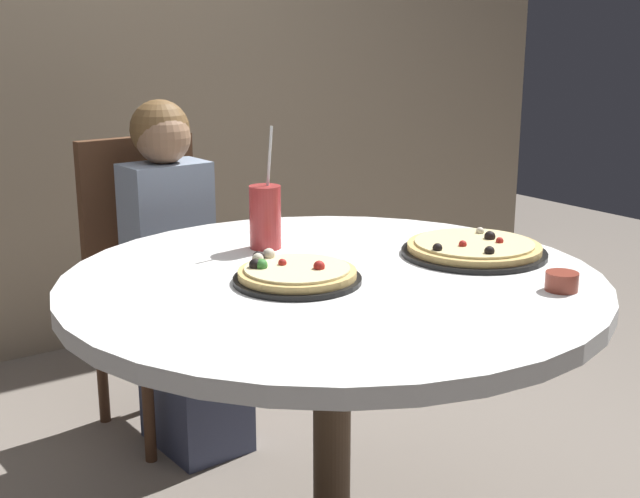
{
  "coord_description": "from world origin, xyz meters",
  "views": [
    {
      "loc": [
        -1.05,
        -1.47,
        1.29
      ],
      "look_at": [
        0.0,
        0.05,
        0.8
      ],
      "focal_mm": 46.92,
      "sensor_mm": 36.0,
      "label": 1
    }
  ],
  "objects_px": {
    "dining_table": "(332,315)",
    "soda_cup": "(265,217)",
    "pizza_cheese": "(474,249)",
    "sauce_bowl": "(562,281)",
    "pizza_veggie": "(295,274)",
    "diner_child": "(181,295)",
    "chair_wooden": "(154,268)"
  },
  "relations": [
    {
      "from": "dining_table",
      "to": "soda_cup",
      "type": "bearing_deg",
      "value": 89.88
    },
    {
      "from": "dining_table",
      "to": "pizza_veggie",
      "type": "bearing_deg",
      "value": 176.0
    },
    {
      "from": "diner_child",
      "to": "soda_cup",
      "type": "height_order",
      "value": "diner_child"
    },
    {
      "from": "diner_child",
      "to": "soda_cup",
      "type": "bearing_deg",
      "value": -90.39
    },
    {
      "from": "dining_table",
      "to": "pizza_veggie",
      "type": "relative_size",
      "value": 4.31
    },
    {
      "from": "soda_cup",
      "to": "sauce_bowl",
      "type": "distance_m",
      "value": 0.74
    },
    {
      "from": "pizza_cheese",
      "to": "sauce_bowl",
      "type": "distance_m",
      "value": 0.32
    },
    {
      "from": "pizza_veggie",
      "to": "dining_table",
      "type": "bearing_deg",
      "value": -4.0
    },
    {
      "from": "dining_table",
      "to": "soda_cup",
      "type": "distance_m",
      "value": 0.34
    },
    {
      "from": "chair_wooden",
      "to": "sauce_bowl",
      "type": "distance_m",
      "value": 1.43
    },
    {
      "from": "dining_table",
      "to": "diner_child",
      "type": "xyz_separation_m",
      "value": [
        0.0,
        0.82,
        -0.17
      ]
    },
    {
      "from": "dining_table",
      "to": "chair_wooden",
      "type": "xyz_separation_m",
      "value": [
        -0.01,
        1.0,
        -0.12
      ]
    },
    {
      "from": "dining_table",
      "to": "soda_cup",
      "type": "height_order",
      "value": "soda_cup"
    },
    {
      "from": "diner_child",
      "to": "pizza_cheese",
      "type": "xyz_separation_m",
      "value": [
        0.38,
        -0.88,
        0.28
      ]
    },
    {
      "from": "soda_cup",
      "to": "chair_wooden",
      "type": "bearing_deg",
      "value": 90.46
    },
    {
      "from": "dining_table",
      "to": "chair_wooden",
      "type": "bearing_deg",
      "value": 90.29
    },
    {
      "from": "sauce_bowl",
      "to": "dining_table",
      "type": "bearing_deg",
      "value": 132.17
    },
    {
      "from": "chair_wooden",
      "to": "sauce_bowl",
      "type": "bearing_deg",
      "value": -76.1
    },
    {
      "from": "pizza_cheese",
      "to": "soda_cup",
      "type": "height_order",
      "value": "soda_cup"
    },
    {
      "from": "pizza_veggie",
      "to": "sauce_bowl",
      "type": "bearing_deg",
      "value": -41.06
    },
    {
      "from": "chair_wooden",
      "to": "pizza_veggie",
      "type": "height_order",
      "value": "chair_wooden"
    },
    {
      "from": "soda_cup",
      "to": "sauce_bowl",
      "type": "relative_size",
      "value": 4.4
    },
    {
      "from": "sauce_bowl",
      "to": "chair_wooden",
      "type": "bearing_deg",
      "value": 103.9
    },
    {
      "from": "dining_table",
      "to": "diner_child",
      "type": "bearing_deg",
      "value": 89.71
    },
    {
      "from": "pizza_cheese",
      "to": "sauce_bowl",
      "type": "height_order",
      "value": "pizza_cheese"
    },
    {
      "from": "chair_wooden",
      "to": "pizza_cheese",
      "type": "distance_m",
      "value": 1.15
    },
    {
      "from": "pizza_veggie",
      "to": "soda_cup",
      "type": "bearing_deg",
      "value": 71.11
    },
    {
      "from": "pizza_veggie",
      "to": "sauce_bowl",
      "type": "distance_m",
      "value": 0.57
    },
    {
      "from": "pizza_veggie",
      "to": "chair_wooden",
      "type": "bearing_deg",
      "value": 84.7
    },
    {
      "from": "soda_cup",
      "to": "pizza_veggie",
      "type": "bearing_deg",
      "value": -108.89
    },
    {
      "from": "diner_child",
      "to": "sauce_bowl",
      "type": "xyz_separation_m",
      "value": [
        0.33,
        -1.19,
        0.29
      ]
    },
    {
      "from": "pizza_veggie",
      "to": "pizza_cheese",
      "type": "relative_size",
      "value": 0.8
    }
  ]
}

